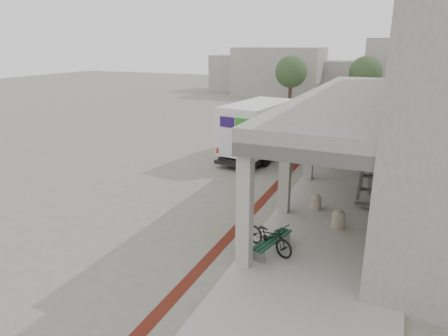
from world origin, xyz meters
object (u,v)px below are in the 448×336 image
at_px(fedex_truck, 265,127).
at_px(bench, 272,242).
at_px(utility_cabinet, 375,182).
at_px(bicycle_black, 269,236).

bearing_deg(fedex_truck, bench, -63.00).
height_order(bench, utility_cabinet, utility_cabinet).
height_order(fedex_truck, bicycle_black, fedex_truck).
relative_size(utility_cabinet, bicycle_black, 0.57).
distance_m(fedex_truck, bench, 11.07).
distance_m(utility_cabinet, bicycle_black, 6.68).
xyz_separation_m(bench, bicycle_black, (-0.10, 0.02, 0.17)).
bearing_deg(utility_cabinet, fedex_truck, 152.53).
xyz_separation_m(fedex_truck, utility_cabinet, (6.09, -4.15, -0.99)).
bearing_deg(utility_cabinet, bicycle_black, -105.18).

